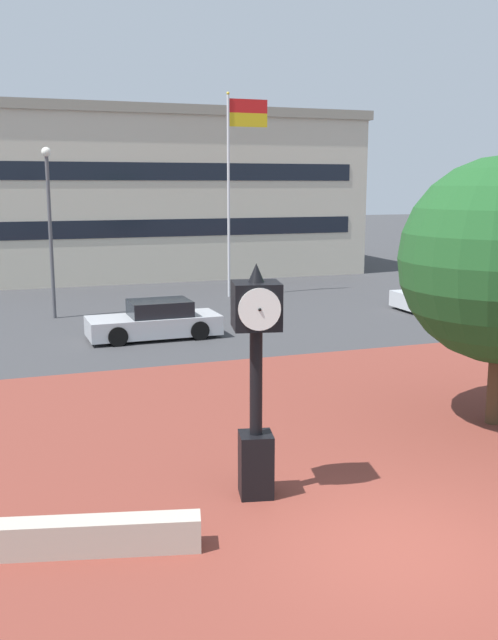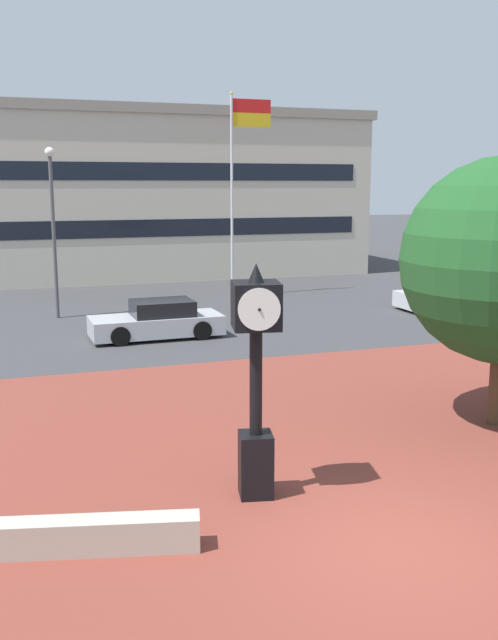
% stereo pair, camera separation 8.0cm
% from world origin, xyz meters
% --- Properties ---
extents(ground_plane, '(200.00, 200.00, 0.00)m').
position_xyz_m(ground_plane, '(0.00, 0.00, 0.00)').
color(ground_plane, '#38383A').
extents(plaza_brick_paving, '(44.00, 15.27, 0.01)m').
position_xyz_m(plaza_brick_paving, '(0.00, 3.64, 0.00)').
color(plaza_brick_paving, brown).
rests_on(plaza_brick_paving, ground).
extents(planter_wall, '(3.20, 1.15, 0.50)m').
position_xyz_m(planter_wall, '(-4.19, 1.32, 0.25)').
color(planter_wall, '#ADA393').
rests_on(planter_wall, ground).
extents(street_clock, '(0.89, 0.93, 3.90)m').
position_xyz_m(street_clock, '(-1.30, 2.32, 2.13)').
color(street_clock, black).
rests_on(street_clock, ground).
extents(car_street_near, '(4.46, 1.94, 1.28)m').
position_xyz_m(car_street_near, '(12.47, 16.78, 0.57)').
color(car_street_near, '#B7BABF').
rests_on(car_street_near, ground).
extents(car_street_far, '(4.44, 1.93, 1.28)m').
position_xyz_m(car_street_far, '(-0.31, 15.11, 0.57)').
color(car_street_far, '#B7BABF').
rests_on(car_street_far, ground).
extents(flagpole_primary, '(1.92, 0.14, 9.12)m').
position_xyz_m(flagpole_primary, '(5.04, 22.84, 5.61)').
color(flagpole_primary, silver).
rests_on(flagpole_primary, ground).
extents(civic_building, '(23.02, 14.75, 9.15)m').
position_xyz_m(civic_building, '(3.52, 35.64, 4.58)').
color(civic_building, beige).
rests_on(civic_building, ground).
extents(street_lamp_post, '(0.36, 0.36, 6.49)m').
position_xyz_m(street_lamp_post, '(-3.26, 19.99, 3.98)').
color(street_lamp_post, '#4C4C51').
rests_on(street_lamp_post, ground).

